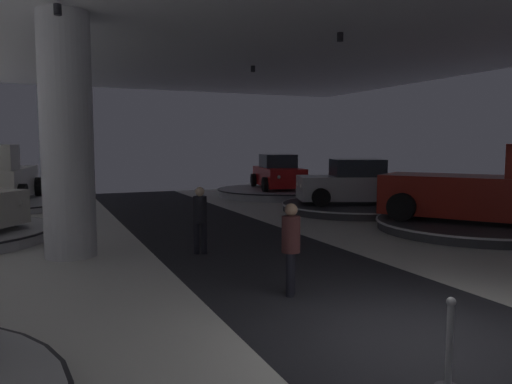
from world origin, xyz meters
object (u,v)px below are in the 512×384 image
display_car_deep_right (278,173)px  pickup_truck_mid_right (487,190)px  display_car_far_right (354,184)px  display_platform_mid_right (474,225)px  visitor_walking_near (291,243)px  display_platform_deep_right (278,192)px  visitor_walking_far (200,216)px  display_platform_far_right (353,207)px  display_platform_deep_left (1,204)px  column_left (67,137)px

display_car_deep_right → pickup_truck_mid_right: size_ratio=0.81×
pickup_truck_mid_right → display_car_far_right: bearing=99.7°
display_platform_mid_right → visitor_walking_near: visitor_walking_near is taller
display_platform_deep_right → visitor_walking_far: (-7.52, -11.08, 0.70)m
display_platform_far_right → visitor_walking_near: bearing=-130.1°
display_car_far_right → pickup_truck_mid_right: size_ratio=0.82×
display_platform_deep_right → pickup_truck_mid_right: 11.70m
display_platform_deep_left → display_platform_mid_right: 17.70m
display_car_deep_right → display_platform_mid_right: size_ratio=0.78×
display_car_far_right → pickup_truck_mid_right: 5.48m
display_platform_mid_right → visitor_walking_far: bearing=178.3°
display_platform_deep_left → column_left: bearing=-78.5°
display_platform_deep_left → display_car_far_right: size_ratio=1.24×
display_platform_mid_right → visitor_walking_far: 8.50m
display_platform_mid_right → display_car_far_right: bearing=98.2°
column_left → display_car_far_right: size_ratio=1.20×
column_left → pickup_truck_mid_right: 11.65m
display_platform_mid_right → display_platform_deep_left: bearing=139.1°
display_platform_far_right → display_car_far_right: bearing=-20.5°
column_left → pickup_truck_mid_right: (11.45, -1.51, -1.52)m
display_platform_far_right → display_car_far_right: 0.90m
column_left → display_car_deep_right: bearing=44.4°
column_left → visitor_walking_far: 3.50m
display_platform_deep_right → display_platform_far_right: bearing=-88.5°
display_platform_deep_left → display_platform_mid_right: display_platform_mid_right is taller
display_platform_far_right → pickup_truck_mid_right: bearing=-80.0°
display_platform_deep_right → display_platform_deep_left: 12.44m
display_platform_deep_right → pickup_truck_mid_right: bearing=-84.5°
display_car_far_right → display_platform_deep_left: bearing=152.9°
display_platform_far_right → display_platform_mid_right: (0.77, -5.15, -0.00)m
display_platform_far_right → visitor_walking_near: size_ratio=3.48×
visitor_walking_near → visitor_walking_far: 3.73m
pickup_truck_mid_right → visitor_walking_near: size_ratio=3.50×
pickup_truck_mid_right → visitor_walking_far: bearing=176.6°
display_car_far_right → pickup_truck_mid_right: (0.92, -5.40, 0.17)m
display_car_deep_right → visitor_walking_near: (-7.07, -14.82, -0.23)m
display_car_deep_right → visitor_walking_far: (-7.53, -11.11, -0.23)m
visitor_walking_near → display_car_deep_right: bearing=64.5°
display_car_far_right → column_left: bearing=-159.7°
visitor_walking_near → pickup_truck_mid_right: bearing=21.3°
display_platform_deep_left → pickup_truck_mid_right: bearing=-41.2°
display_platform_far_right → column_left: bearing=-159.6°
display_car_far_right → visitor_walking_near: 11.24m
display_platform_far_right → display_car_far_right: display_car_far_right is taller
visitor_walking_far → display_platform_deep_right: bearing=55.8°
display_platform_mid_right → visitor_walking_far: visitor_walking_far is taller
display_platform_deep_right → display_platform_mid_right: size_ratio=1.07×
column_left → display_car_far_right: 11.35m
pickup_truck_mid_right → display_car_deep_right: bearing=95.5°
display_platform_far_right → display_platform_mid_right: 5.21m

